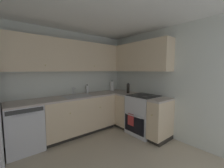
{
  "coord_description": "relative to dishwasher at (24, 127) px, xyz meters",
  "views": [
    {
      "loc": [
        -1.02,
        -1.53,
        1.49
      ],
      "look_at": [
        0.96,
        0.9,
        1.18
      ],
      "focal_mm": 22.51,
      "sensor_mm": 36.0,
      "label": 1
    }
  ],
  "objects": [
    {
      "name": "wall_back",
      "position": [
        0.7,
        0.33,
        0.77
      ],
      "size": [
        3.82,
        0.05,
        2.41
      ],
      "primitive_type": "cube",
      "color": "silver",
      "rests_on": "ground_plane"
    },
    {
      "name": "wall_right",
      "position": [
        2.59,
        -1.45,
        0.77
      ],
      "size": [
        0.05,
        3.61,
        2.41
      ],
      "primitive_type": "cube",
      "color": "silver",
      "rests_on": "ground_plane"
    },
    {
      "name": "dishwasher",
      "position": [
        0.0,
        0.0,
        0.0
      ],
      "size": [
        0.6,
        0.63,
        0.86
      ],
      "color": "silver",
      "rests_on": "ground_plane"
    },
    {
      "name": "lower_cabinets_back",
      "position": [
        1.13,
        0.0,
        0.0
      ],
      "size": [
        1.66,
        0.62,
        0.86
      ],
      "color": "beige",
      "rests_on": "ground_plane"
    },
    {
      "name": "countertop_back",
      "position": [
        1.13,
        0.0,
        0.45
      ],
      "size": [
        2.86,
        0.6,
        0.03
      ],
      "primitive_type": "cube",
      "color": "#B7A89E",
      "rests_on": "lower_cabinets_back"
    },
    {
      "name": "lower_cabinets_right",
      "position": [
        2.27,
        -0.9,
        0.0
      ],
      "size": [
        0.62,
        1.26,
        0.86
      ],
      "color": "beige",
      "rests_on": "ground_plane"
    },
    {
      "name": "countertop_right",
      "position": [
        2.26,
        -0.9,
        0.45
      ],
      "size": [
        0.6,
        1.26,
        0.03
      ],
      "color": "#B7A89E",
      "rests_on": "lower_cabinets_right"
    },
    {
      "name": "oven_range",
      "position": [
        2.28,
        -0.96,
        0.02
      ],
      "size": [
        0.68,
        0.62,
        1.05
      ],
      "color": "silver",
      "rests_on": "ground_plane"
    },
    {
      "name": "upper_cabinets_back",
      "position": [
        0.97,
        0.14,
        1.38
      ],
      "size": [
        2.54,
        0.34,
        0.69
      ],
      "color": "beige"
    },
    {
      "name": "upper_cabinets_right",
      "position": [
        2.4,
        -0.61,
        1.38
      ],
      "size": [
        0.32,
        1.81,
        0.69
      ],
      "color": "beige"
    },
    {
      "name": "sink",
      "position": [
        1.06,
        -0.03,
        0.43
      ],
      "size": [
        0.59,
        0.4,
        0.1
      ],
      "color": "#B7B7BC",
      "rests_on": "countertop_back"
    },
    {
      "name": "faucet",
      "position": [
        1.07,
        0.18,
        0.58
      ],
      "size": [
        0.07,
        0.16,
        0.18
      ],
      "color": "silver",
      "rests_on": "countertop_back"
    },
    {
      "name": "soap_bottle",
      "position": [
        1.44,
        0.18,
        0.57
      ],
      "size": [
        0.06,
        0.06,
        0.23
      ],
      "color": "silver",
      "rests_on": "countertop_back"
    },
    {
      "name": "paper_towel_roll",
      "position": [
        2.24,
        0.16,
        0.6
      ],
      "size": [
        0.11,
        0.11,
        0.32
      ],
      "color": "white",
      "rests_on": "countertop_back"
    },
    {
      "name": "oil_bottle",
      "position": [
        2.26,
        -0.47,
        0.59
      ],
      "size": [
        0.07,
        0.07,
        0.27
      ],
      "color": "black",
      "rests_on": "countertop_right"
    }
  ]
}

